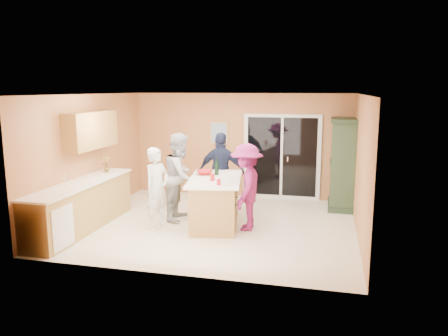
% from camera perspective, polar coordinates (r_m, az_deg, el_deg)
% --- Properties ---
extents(floor, '(5.50, 5.50, 0.00)m').
position_cam_1_polar(floor, '(8.92, -1.10, -7.36)').
color(floor, '#EFEACF').
rests_on(floor, ground).
extents(ceiling, '(5.50, 5.00, 0.10)m').
position_cam_1_polar(ceiling, '(8.50, -1.16, 9.59)').
color(ceiling, white).
rests_on(ceiling, wall_back).
extents(wall_back, '(5.50, 0.10, 2.60)m').
position_cam_1_polar(wall_back, '(11.03, 2.15, 2.98)').
color(wall_back, tan).
rests_on(wall_back, ground).
extents(wall_front, '(5.50, 0.10, 2.60)m').
position_cam_1_polar(wall_front, '(6.27, -6.89, -2.74)').
color(wall_front, tan).
rests_on(wall_front, ground).
extents(wall_left, '(0.10, 5.00, 2.60)m').
position_cam_1_polar(wall_left, '(9.67, -17.10, 1.49)').
color(wall_left, tan).
rests_on(wall_left, ground).
extents(wall_right, '(0.10, 5.00, 2.60)m').
position_cam_1_polar(wall_right, '(8.36, 17.43, 0.15)').
color(wall_right, tan).
rests_on(wall_right, ground).
extents(left_cabinet_run, '(0.65, 3.05, 1.24)m').
position_cam_1_polar(left_cabinet_run, '(8.81, -18.57, -5.01)').
color(left_cabinet_run, '#A78541').
rests_on(left_cabinet_run, floor).
extents(upper_cabinets, '(0.35, 1.60, 0.75)m').
position_cam_1_polar(upper_cabinets, '(9.35, -16.98, 4.76)').
color(upper_cabinets, '#A78541').
rests_on(upper_cabinets, wall_left).
extents(sliding_door, '(1.90, 0.07, 2.10)m').
position_cam_1_polar(sliding_door, '(10.87, 7.54, 1.46)').
color(sliding_door, silver).
rests_on(sliding_door, floor).
extents(framed_picture, '(0.46, 0.04, 0.56)m').
position_cam_1_polar(framed_picture, '(11.09, -0.66, 4.59)').
color(framed_picture, tan).
rests_on(framed_picture, wall_back).
extents(kitchen_island, '(1.29, 1.98, 0.97)m').
position_cam_1_polar(kitchen_island, '(8.76, -1.14, -4.59)').
color(kitchen_island, '#A78541').
rests_on(kitchen_island, floor).
extents(green_hutch, '(0.59, 1.12, 2.06)m').
position_cam_1_polar(green_hutch, '(10.27, 15.21, 0.40)').
color(green_hutch, '#223825').
rests_on(green_hutch, floor).
extents(woman_white, '(0.58, 0.69, 1.60)m').
position_cam_1_polar(woman_white, '(8.57, -8.73, -2.66)').
color(woman_white, silver).
rests_on(woman_white, floor).
extents(woman_grey, '(0.72, 0.91, 1.81)m').
position_cam_1_polar(woman_grey, '(9.13, -5.68, -1.11)').
color(woman_grey, '#A0A0A2').
rests_on(woman_grey, floor).
extents(woman_navy, '(1.06, 0.48, 1.77)m').
position_cam_1_polar(woman_navy, '(9.64, -0.33, -0.58)').
color(woman_navy, '#1C1F3E').
rests_on(woman_navy, floor).
extents(woman_magenta, '(0.64, 1.09, 1.68)m').
position_cam_1_polar(woman_magenta, '(8.42, 2.94, -2.50)').
color(woman_magenta, '#821C57').
rests_on(woman_magenta, floor).
extents(serving_bowl, '(0.42, 0.42, 0.08)m').
position_cam_1_polar(serving_bowl, '(8.99, -2.54, -0.59)').
color(serving_bowl, '#AC1316').
rests_on(serving_bowl, kitchen_island).
extents(tulip_vase, '(0.23, 0.18, 0.39)m').
position_cam_1_polar(tulip_vase, '(9.65, -15.17, 0.56)').
color(tulip_vase, '#9F2A0F').
rests_on(tulip_vase, left_cabinet_run).
extents(tumbler_near, '(0.11, 0.11, 0.13)m').
position_cam_1_polar(tumbler_near, '(8.38, -1.53, -1.23)').
color(tumbler_near, '#AC1316').
rests_on(tumbler_near, kitchen_island).
extents(tumbler_far, '(0.08, 0.08, 0.11)m').
position_cam_1_polar(tumbler_far, '(8.00, -0.70, -1.85)').
color(tumbler_far, '#AC1316').
rests_on(tumbler_far, kitchen_island).
extents(wine_bottle, '(0.08, 0.08, 0.36)m').
position_cam_1_polar(wine_bottle, '(8.93, -0.96, -0.01)').
color(wine_bottle, black).
rests_on(wine_bottle, kitchen_island).
extents(white_plate, '(0.32, 0.32, 0.02)m').
position_cam_1_polar(white_plate, '(8.59, -1.06, -1.32)').
color(white_plate, white).
rests_on(white_plate, kitchen_island).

